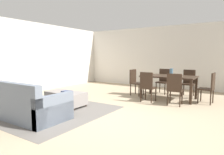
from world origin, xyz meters
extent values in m
plane|color=tan|center=(0.00, 0.00, 0.00)|extent=(10.80, 10.80, 0.00)
cube|color=silver|center=(0.00, 5.00, 1.35)|extent=(9.00, 0.12, 2.70)
cube|color=silver|center=(-4.50, 0.50, 1.35)|extent=(0.12, 11.00, 2.70)
cube|color=slate|center=(-1.81, -0.38, 0.00)|extent=(3.00, 2.80, 0.01)
cube|color=slate|center=(-1.86, -0.99, 0.21)|extent=(2.19, 0.98, 0.42)
cube|color=slate|center=(-1.86, -1.40, 0.64)|extent=(2.19, 0.16, 0.44)
cube|color=slate|center=(-2.89, -0.99, 0.31)|extent=(0.14, 0.98, 0.62)
cube|color=slate|center=(-0.83, -0.99, 0.31)|extent=(0.14, 0.98, 0.62)
cube|color=gray|center=(-2.51, -1.15, 0.59)|extent=(0.35, 0.13, 0.35)
cube|color=beige|center=(-2.08, -1.16, 0.58)|extent=(0.33, 0.12, 0.33)
cube|color=beige|center=(-1.64, -1.13, 0.61)|extent=(0.40, 0.15, 0.39)
cube|color=silver|center=(-1.21, -1.14, 0.60)|extent=(0.36, 0.11, 0.36)
cube|color=gray|center=(-1.76, 0.23, 0.23)|extent=(1.15, 0.58, 0.34)
cylinder|color=#332319|center=(-2.29, 0.47, 0.03)|extent=(0.05, 0.05, 0.06)
cylinder|color=#332319|center=(-1.24, 0.47, 0.03)|extent=(0.05, 0.05, 0.06)
cylinder|color=#332319|center=(-2.29, -0.01, 0.03)|extent=(0.05, 0.05, 0.06)
cylinder|color=#332319|center=(-1.24, -0.01, 0.03)|extent=(0.05, 0.05, 0.06)
cylinder|color=olive|center=(-3.09, -0.76, 0.28)|extent=(0.04, 0.04, 0.56)
cube|color=#332319|center=(0.38, 2.72, 0.74)|extent=(1.68, 0.96, 0.04)
cube|color=#332319|center=(-0.40, 3.13, 0.36)|extent=(0.07, 0.07, 0.72)
cube|color=#332319|center=(1.16, 3.13, 0.36)|extent=(0.07, 0.07, 0.72)
cube|color=#332319|center=(-0.40, 2.30, 0.36)|extent=(0.07, 0.07, 0.72)
cube|color=#332319|center=(1.16, 2.30, 0.36)|extent=(0.07, 0.07, 0.72)
cube|color=#332319|center=(-0.01, 1.99, 0.43)|extent=(0.40, 0.40, 0.04)
cube|color=#332319|center=(-0.01, 1.81, 0.69)|extent=(0.40, 0.04, 0.47)
cylinder|color=#332319|center=(-0.18, 2.16, 0.21)|extent=(0.04, 0.04, 0.41)
cylinder|color=#332319|center=(0.16, 2.15, 0.21)|extent=(0.04, 0.04, 0.41)
cylinder|color=#332319|center=(-0.18, 1.82, 0.21)|extent=(0.04, 0.04, 0.41)
cylinder|color=#332319|center=(0.16, 1.81, 0.21)|extent=(0.04, 0.04, 0.41)
cube|color=#332319|center=(0.80, 1.98, 0.43)|extent=(0.43, 0.43, 0.04)
cube|color=#332319|center=(0.81, 1.80, 0.69)|extent=(0.40, 0.07, 0.47)
cylinder|color=#332319|center=(0.62, 2.14, 0.21)|extent=(0.04, 0.04, 0.41)
cylinder|color=#332319|center=(0.96, 2.16, 0.21)|extent=(0.04, 0.04, 0.41)
cylinder|color=#332319|center=(0.64, 1.80, 0.21)|extent=(0.04, 0.04, 0.41)
cylinder|color=#332319|center=(0.98, 1.83, 0.21)|extent=(0.04, 0.04, 0.41)
cube|color=#332319|center=(-0.07, 3.45, 0.43)|extent=(0.43, 0.43, 0.04)
cube|color=#332319|center=(-0.06, 3.63, 0.69)|extent=(0.40, 0.07, 0.47)
cylinder|color=#332319|center=(0.09, 3.27, 0.21)|extent=(0.04, 0.04, 0.41)
cylinder|color=#332319|center=(-0.25, 3.29, 0.21)|extent=(0.04, 0.04, 0.41)
cylinder|color=#332319|center=(0.11, 3.61, 0.21)|extent=(0.04, 0.04, 0.41)
cylinder|color=#332319|center=(-0.23, 3.63, 0.21)|extent=(0.04, 0.04, 0.41)
cube|color=#332319|center=(0.83, 3.47, 0.43)|extent=(0.41, 0.41, 0.04)
cube|color=#332319|center=(0.83, 3.65, 0.69)|extent=(0.40, 0.05, 0.47)
cylinder|color=#332319|center=(1.01, 3.30, 0.21)|extent=(0.04, 0.04, 0.41)
cylinder|color=#332319|center=(0.67, 3.29, 0.21)|extent=(0.04, 0.04, 0.41)
cylinder|color=#332319|center=(1.00, 3.64, 0.21)|extent=(0.04, 0.04, 0.41)
cylinder|color=#332319|center=(0.66, 3.63, 0.21)|extent=(0.04, 0.04, 0.41)
cube|color=#332319|center=(1.51, 2.68, 0.43)|extent=(0.43, 0.43, 0.04)
cube|color=#332319|center=(1.69, 2.67, 0.69)|extent=(0.07, 0.40, 0.47)
cylinder|color=#332319|center=(1.33, 2.53, 0.21)|extent=(0.04, 0.04, 0.41)
cylinder|color=#332319|center=(1.35, 2.87, 0.21)|extent=(0.04, 0.04, 0.41)
cylinder|color=#332319|center=(1.67, 2.50, 0.21)|extent=(0.04, 0.04, 0.41)
cylinder|color=#332319|center=(1.69, 2.84, 0.21)|extent=(0.04, 0.04, 0.41)
cube|color=#332319|center=(-0.73, 2.69, 0.43)|extent=(0.43, 0.43, 0.04)
cube|color=#332319|center=(-0.91, 2.70, 0.69)|extent=(0.07, 0.40, 0.47)
cylinder|color=#332319|center=(-0.55, 2.84, 0.21)|extent=(0.04, 0.04, 0.41)
cylinder|color=#332319|center=(-0.58, 2.50, 0.21)|extent=(0.04, 0.04, 0.41)
cylinder|color=#332319|center=(-0.89, 2.87, 0.21)|extent=(0.04, 0.04, 0.41)
cylinder|color=#332319|center=(-0.91, 2.53, 0.21)|extent=(0.04, 0.04, 0.41)
cylinder|color=slate|center=(0.47, 2.69, 0.88)|extent=(0.10, 0.10, 0.24)
cube|color=#3F4C72|center=(-1.71, 0.21, 0.42)|extent=(0.27, 0.22, 0.03)
camera|label=1|loc=(2.32, -3.69, 1.41)|focal=31.83mm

